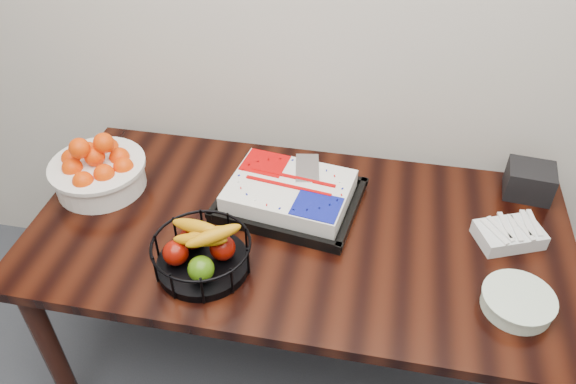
% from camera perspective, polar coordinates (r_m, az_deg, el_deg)
% --- Properties ---
extents(table, '(1.80, 0.90, 0.75)m').
position_cam_1_polar(table, '(1.95, 1.13, -5.55)').
color(table, black).
rests_on(table, ground).
extents(cake_tray, '(0.52, 0.43, 0.10)m').
position_cam_1_polar(cake_tray, '(1.95, 0.18, -0.25)').
color(cake_tray, black).
rests_on(cake_tray, table).
extents(tangerine_bowl, '(0.34, 0.34, 0.22)m').
position_cam_1_polar(tangerine_bowl, '(2.11, -18.81, 2.52)').
color(tangerine_bowl, white).
rests_on(tangerine_bowl, table).
extents(fruit_basket, '(0.31, 0.31, 0.16)m').
position_cam_1_polar(fruit_basket, '(1.74, -8.75, -6.03)').
color(fruit_basket, black).
rests_on(fruit_basket, table).
extents(plate_stack, '(0.21, 0.21, 0.05)m').
position_cam_1_polar(plate_stack, '(1.77, 22.29, -10.29)').
color(plate_stack, white).
rests_on(plate_stack, table).
extents(fork_bag, '(0.24, 0.20, 0.06)m').
position_cam_1_polar(fork_bag, '(1.96, 21.55, -3.99)').
color(fork_bag, silver).
rests_on(fork_bag, table).
extents(napkin_box, '(0.17, 0.15, 0.11)m').
position_cam_1_polar(napkin_box, '(2.16, 23.32, 1.04)').
color(napkin_box, black).
rests_on(napkin_box, table).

